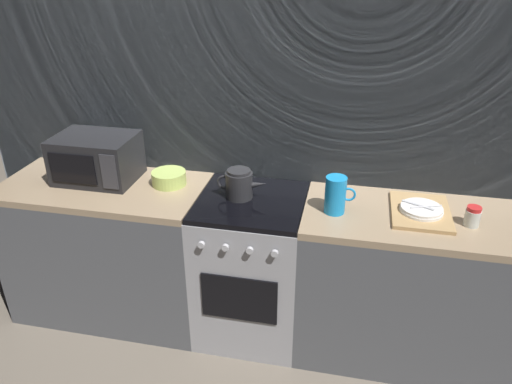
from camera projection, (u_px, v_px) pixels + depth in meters
The scene contains 11 objects.
ground_plane at pixel (252, 325), 3.09m from camera, with size 8.00×8.00×0.00m, color #6B6054.
back_wall at pixel (263, 129), 2.83m from camera, with size 3.60×0.05×2.40m.
counter_left at pixel (112, 249), 3.06m from camera, with size 1.20×0.60×0.90m.
stove_unit at pixel (251, 267), 2.89m from camera, with size 0.60×0.63×0.90m.
counter_right at pixel (408, 286), 2.72m from camera, with size 1.20×0.60×0.90m.
microwave at pixel (97, 158), 2.87m from camera, with size 0.46×0.35×0.27m.
kettle at pixel (239, 184), 2.68m from camera, with size 0.28×0.15×0.17m.
mixing_bowl at pixel (169, 178), 2.84m from camera, with size 0.20×0.20×0.08m, color #B7D166.
pitcher at pixel (336, 195), 2.52m from camera, with size 0.16×0.11×0.20m.
dish_pile at pixel (421, 211), 2.54m from camera, with size 0.30×0.40×0.06m.
spice_jar at pixel (473, 216), 2.42m from camera, with size 0.08×0.08×0.10m.
Camera 1 is at (0.52, -2.32, 2.15)m, focal length 34.15 mm.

